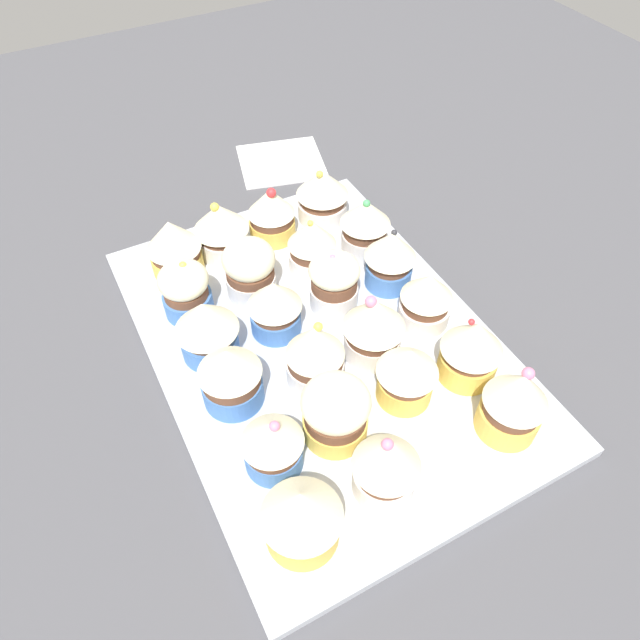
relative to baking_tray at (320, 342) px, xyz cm
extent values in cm
cube|color=#4C4C51|center=(0.00, 0.00, -2.10)|extent=(180.00, 180.00, 3.00)
cube|color=silver|center=(0.00, 0.00, 0.00)|extent=(47.53, 33.57, 1.20)
cylinder|color=#EFC651|center=(-17.54, -10.27, 1.98)|extent=(5.68, 5.68, 2.75)
cylinder|color=brown|center=(-17.54, -10.27, 4.10)|extent=(5.16, 5.16, 1.51)
cone|color=#F4EDC6|center=(-17.54, -10.27, 6.75)|extent=(5.82, 5.82, 3.78)
sphere|color=pink|center=(-17.36, -10.67, 8.47)|extent=(1.13, 1.13, 1.13)
cylinder|color=#EFC651|center=(-10.76, -10.79, 1.98)|extent=(5.75, 5.75, 2.76)
cylinder|color=brown|center=(-10.76, -10.79, 3.91)|extent=(5.17, 5.17, 1.11)
cone|color=#F4EDC6|center=(-10.76, -10.79, 6.29)|extent=(6.08, 6.08, 3.65)
sphere|color=red|center=(-10.18, -10.36, 8.02)|extent=(0.63, 0.63, 0.63)
cylinder|color=white|center=(-2.84, -11.12, 1.73)|extent=(5.53, 5.53, 2.25)
cylinder|color=brown|center=(-2.84, -11.12, 3.53)|extent=(4.95, 4.95, 1.35)
cone|color=#F4EDC6|center=(-2.84, -11.12, 5.75)|extent=(5.55, 5.55, 3.10)
cylinder|color=#477AC6|center=(3.80, -10.80, 1.93)|extent=(5.25, 5.25, 2.65)
cylinder|color=brown|center=(3.80, -10.80, 3.96)|extent=(4.71, 4.71, 1.43)
cone|color=#F4EDC6|center=(3.80, -10.80, 6.35)|extent=(5.81, 5.81, 3.35)
sphere|color=#333338|center=(3.89, -11.00, 7.93)|extent=(0.66, 0.66, 0.66)
cylinder|color=white|center=(9.86, -11.19, 1.97)|extent=(5.40, 5.40, 2.74)
cylinder|color=brown|center=(9.86, -11.19, 4.11)|extent=(5.06, 5.06, 1.54)
cone|color=#F4EDC6|center=(9.86, -11.19, 6.42)|extent=(5.92, 5.92, 3.09)
sphere|color=#4CB266|center=(9.71, -11.07, 7.84)|extent=(0.85, 0.85, 0.85)
cylinder|color=white|center=(17.87, -9.81, 1.80)|extent=(6.20, 6.20, 2.40)
cylinder|color=brown|center=(17.87, -9.81, 3.63)|extent=(5.60, 5.60, 1.26)
cone|color=#F4EDC6|center=(17.87, -9.81, 5.94)|extent=(6.56, 6.56, 3.37)
sphere|color=#EAD64C|center=(17.63, -9.28, 7.50)|extent=(0.87, 0.87, 0.87)
cylinder|color=#EFC651|center=(-10.12, -3.82, 1.92)|extent=(5.34, 5.34, 2.63)
cylinder|color=brown|center=(-10.12, -3.82, 3.85)|extent=(5.04, 5.04, 1.24)
cone|color=#F4EDC6|center=(-10.12, -3.82, 6.02)|extent=(5.91, 5.91, 3.10)
cylinder|color=white|center=(-4.09, -3.85, 1.94)|extent=(5.75, 5.75, 2.67)
cylinder|color=brown|center=(-4.09, -3.85, 3.97)|extent=(5.49, 5.49, 1.39)
cone|color=#F4EDC6|center=(-4.09, -3.85, 6.47)|extent=(6.33, 6.33, 3.61)
sphere|color=pink|center=(-3.73, -3.49, 8.09)|extent=(1.19, 1.19, 1.19)
cylinder|color=white|center=(3.72, -3.69, 1.97)|extent=(5.30, 5.30, 2.74)
cylinder|color=brown|center=(3.72, -3.69, 4.11)|extent=(5.00, 5.00, 1.54)
ellipsoid|color=#F4EDC6|center=(3.72, -3.69, 5.84)|extent=(5.51, 5.51, 3.22)
sphere|color=pink|center=(4.10, -3.64, 7.36)|extent=(0.64, 0.64, 0.64)
cylinder|color=white|center=(10.07, -4.30, 1.78)|extent=(5.45, 5.45, 2.36)
cylinder|color=brown|center=(10.07, -4.30, 3.64)|extent=(5.08, 5.08, 1.35)
cone|color=#F4EDC6|center=(10.07, -4.30, 5.96)|extent=(5.61, 5.61, 3.30)
sphere|color=#EAD64C|center=(9.94, -4.06, 7.51)|extent=(0.67, 0.67, 0.67)
cylinder|color=#EFC651|center=(17.57, -2.67, 1.79)|extent=(5.64, 5.64, 2.39)
cylinder|color=brown|center=(17.57, -2.67, 3.57)|extent=(5.34, 5.34, 1.15)
cone|color=#F4EDC6|center=(17.57, -2.67, 5.81)|extent=(5.73, 5.73, 3.33)
sphere|color=red|center=(17.21, -2.71, 7.29)|extent=(1.17, 1.17, 1.17)
cylinder|color=white|center=(-17.30, 3.00, 1.88)|extent=(5.43, 5.43, 2.55)
cylinder|color=brown|center=(-17.30, 3.00, 3.83)|extent=(5.00, 5.00, 1.35)
cone|color=#F4EDC6|center=(-17.30, 3.00, 6.44)|extent=(5.84, 5.84, 3.87)
sphere|color=pink|center=(-17.38, 3.33, 8.22)|extent=(1.01, 1.01, 1.01)
cylinder|color=#EFC651|center=(-10.59, 4.05, 1.73)|extent=(6.01, 6.01, 2.27)
cylinder|color=brown|center=(-10.59, 4.05, 3.53)|extent=(5.68, 5.68, 1.33)
ellipsoid|color=#F4EDC6|center=(-10.59, 4.05, 5.49)|extent=(6.24, 6.24, 4.31)
cylinder|color=white|center=(-4.26, 2.79, 1.86)|extent=(5.74, 5.74, 2.51)
cylinder|color=brown|center=(-4.26, 2.79, 3.81)|extent=(5.45, 5.45, 1.39)
cone|color=#F4EDC6|center=(-4.26, 2.79, 6.39)|extent=(5.77, 5.77, 3.77)
sphere|color=#EAD64C|center=(-4.20, 2.42, 8.14)|extent=(0.90, 0.90, 0.90)
cylinder|color=#477AC6|center=(3.46, 3.46, 1.84)|extent=(5.36, 5.36, 2.48)
cylinder|color=brown|center=(3.46, 3.46, 3.67)|extent=(4.88, 4.88, 1.17)
cone|color=#F4EDC6|center=(3.46, 3.46, 5.87)|extent=(5.73, 5.73, 3.22)
cylinder|color=white|center=(9.71, 3.55, 1.90)|extent=(5.57, 5.57, 2.61)
cylinder|color=brown|center=(9.71, 3.55, 3.78)|extent=(5.32, 5.32, 1.15)
ellipsoid|color=#F4EDC6|center=(9.71, 3.55, 5.66)|extent=(5.79, 5.79, 4.34)
cylinder|color=white|center=(17.63, 3.74, 1.82)|extent=(6.00, 6.00, 2.45)
cylinder|color=brown|center=(17.63, 3.74, 3.59)|extent=(5.44, 5.44, 1.08)
cone|color=#F4EDC6|center=(17.63, 3.74, 5.84)|extent=(6.50, 6.50, 3.42)
sphere|color=#EAD64C|center=(17.66, 4.11, 7.39)|extent=(1.03, 1.03, 1.03)
cylinder|color=#EFC651|center=(-17.82, 11.08, 1.94)|extent=(6.08, 6.08, 2.67)
cylinder|color=brown|center=(-17.82, 11.08, 3.81)|extent=(5.67, 5.67, 1.08)
cone|color=#F4EDC6|center=(-17.82, 11.08, 6.26)|extent=(6.67, 6.67, 3.81)
cylinder|color=#477AC6|center=(-10.77, 10.32, 1.81)|extent=(5.23, 5.23, 2.41)
cylinder|color=brown|center=(-10.77, 10.32, 3.63)|extent=(4.98, 4.98, 1.24)
cone|color=#F4EDC6|center=(-10.77, 10.32, 5.66)|extent=(5.58, 5.58, 2.81)
sphere|color=pink|center=(-11.09, 10.08, 6.93)|extent=(0.92, 0.92, 0.92)
cylinder|color=#477AC6|center=(-2.69, 10.86, 1.97)|extent=(5.86, 5.86, 2.74)
cylinder|color=brown|center=(-2.69, 10.86, 4.11)|extent=(5.57, 5.57, 1.54)
cone|color=#F4EDC6|center=(-2.69, 10.86, 6.41)|extent=(6.06, 6.06, 3.06)
cylinder|color=#477AC6|center=(3.75, 10.75, 1.89)|extent=(5.89, 5.89, 2.57)
cylinder|color=brown|center=(3.75, 10.75, 3.72)|extent=(5.25, 5.25, 1.09)
cone|color=#F4EDC6|center=(3.75, 10.75, 6.05)|extent=(6.47, 6.47, 3.58)
cylinder|color=#477AC6|center=(10.27, 10.78, 1.88)|extent=(5.33, 5.33, 2.57)
cylinder|color=brown|center=(10.27, 10.78, 3.72)|extent=(4.76, 4.76, 1.11)
ellipsoid|color=#F4EDC6|center=(10.27, 10.78, 5.39)|extent=(5.38, 5.38, 3.71)
sphere|color=#EAD64C|center=(10.48, 10.41, 7.12)|extent=(0.84, 0.84, 0.84)
cylinder|color=#EFC651|center=(17.16, 9.69, 1.79)|extent=(5.93, 5.93, 2.37)
cylinder|color=brown|center=(17.16, 9.69, 3.52)|extent=(5.60, 5.60, 1.10)
cone|color=#F4EDC6|center=(17.16, 9.69, 5.91)|extent=(6.22, 6.22, 3.69)
cube|color=white|center=(33.17, -11.16, -0.30)|extent=(13.66, 14.30, 0.60)
camera|label=1|loc=(-34.98, 18.54, 48.34)|focal=32.85mm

